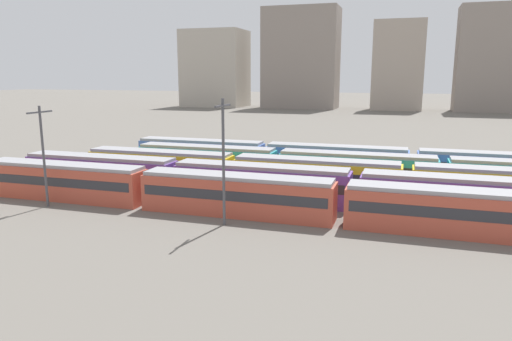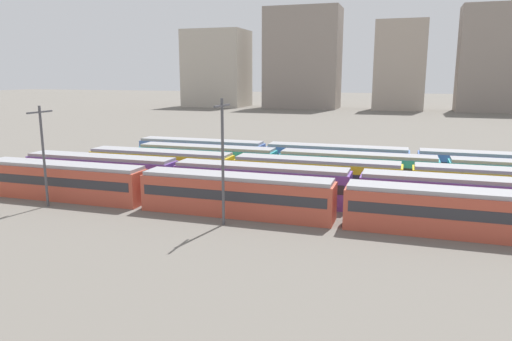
{
  "view_description": "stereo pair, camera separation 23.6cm",
  "coord_description": "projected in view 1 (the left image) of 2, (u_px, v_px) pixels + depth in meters",
  "views": [
    {
      "loc": [
        26.09,
        -39.37,
        12.62
      ],
      "look_at": [
        10.54,
        10.4,
        2.04
      ],
      "focal_mm": 33.12,
      "sensor_mm": 36.0,
      "label": 1
    },
    {
      "loc": [
        26.32,
        -39.3,
        12.62
      ],
      "look_at": [
        10.54,
        10.4,
        2.04
      ],
      "focal_mm": 33.12,
      "sensor_mm": 36.0,
      "label": 2
    }
  ],
  "objects": [
    {
      "name": "catenary_pole_0",
      "position": [
        223.0,
        157.0,
        39.36
      ],
      "size": [
        0.24,
        3.2,
        10.75
      ],
      "color": "#4C4C51",
      "rests_on": "ground_plane"
    },
    {
      "name": "distant_building_0",
      "position": [
        215.0,
        69.0,
        191.09
      ],
      "size": [
        24.09,
        18.82,
        30.18
      ],
      "primitive_type": "cube",
      "color": "#B2A899",
      "rests_on": "ground_plane"
    },
    {
      "name": "ground_plane",
      "position": [
        172.0,
        182.0,
        56.69
      ],
      "size": [
        600.0,
        600.0,
        0.0
      ],
      "primitive_type": "plane",
      "color": "#666059"
    },
    {
      "name": "train_track_0",
      "position": [
        237.0,
        194.0,
        43.1
      ],
      "size": [
        55.8,
        3.06,
        3.75
      ],
      "color": "#BC4C38",
      "rests_on": "ground_plane"
    },
    {
      "name": "distant_building_1",
      "position": [
        301.0,
        59.0,
        180.05
      ],
      "size": [
        28.02,
        15.41,
        37.45
      ],
      "primitive_type": "cube",
      "color": "gray",
      "rests_on": "ground_plane"
    },
    {
      "name": "distant_building_2",
      "position": [
        398.0,
        66.0,
        170.18
      ],
      "size": [
        17.79,
        12.05,
        31.71
      ],
      "primitive_type": "cube",
      "color": "#A89989",
      "rests_on": "ground_plane"
    },
    {
      "name": "catenary_pole_2",
      "position": [
        43.0,
        151.0,
        45.12
      ],
      "size": [
        0.24,
        3.2,
        9.79
      ],
      "color": "#4C4C51",
      "rests_on": "ground_plane"
    },
    {
      "name": "distant_building_3",
      "position": [
        503.0,
        59.0,
        159.86
      ],
      "size": [
        29.3,
        13.49,
        35.84
      ],
      "primitive_type": "cube",
      "color": "gray",
      "rests_on": "ground_plane"
    },
    {
      "name": "train_track_4",
      "position": [
        336.0,
        160.0,
        60.76
      ],
      "size": [
        55.8,
        3.06,
        3.75
      ],
      "color": "#4C70BC",
      "rests_on": "ground_plane"
    },
    {
      "name": "train_track_3",
      "position": [
        443.0,
        174.0,
        52.23
      ],
      "size": [
        74.7,
        3.06,
        3.75
      ],
      "color": "teal",
      "rests_on": "ground_plane"
    }
  ]
}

